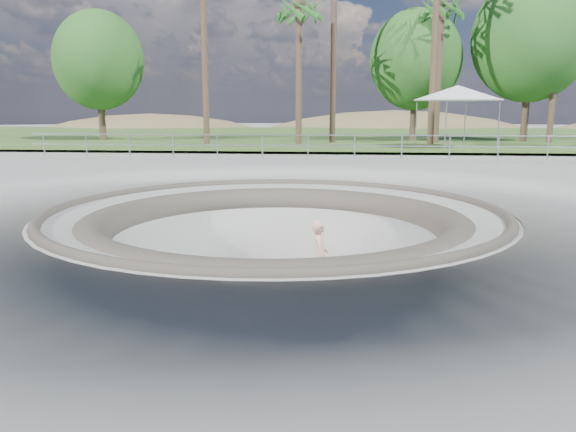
# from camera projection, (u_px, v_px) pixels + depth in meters

# --- Properties ---
(ground) EXTENTS (180.00, 180.00, 0.00)m
(ground) POSITION_uv_depth(u_px,v_px,m) (275.00, 211.00, 12.66)
(ground) COLOR gray
(ground) RESTS_ON ground
(skate_bowl) EXTENTS (14.00, 14.00, 4.10)m
(skate_bowl) POSITION_uv_depth(u_px,v_px,m) (276.00, 288.00, 13.00)
(skate_bowl) COLOR gray
(skate_bowl) RESTS_ON ground
(grass_strip) EXTENTS (180.00, 36.00, 0.12)m
(grass_strip) POSITION_uv_depth(u_px,v_px,m) (325.00, 135.00, 45.87)
(grass_strip) COLOR #3A5321
(grass_strip) RESTS_ON ground
(distant_hills) EXTENTS (103.20, 45.00, 28.60)m
(distant_hills) POSITION_uv_depth(u_px,v_px,m) (360.00, 186.00, 69.52)
(distant_hills) COLOR brown
(distant_hills) RESTS_ON ground
(safety_railing) EXTENTS (25.00, 0.06, 1.03)m
(safety_railing) POSITION_uv_depth(u_px,v_px,m) (308.00, 146.00, 24.27)
(safety_railing) COLOR #93949B
(safety_railing) RESTS_ON ground
(skateboard) EXTENTS (0.88, 0.29, 0.09)m
(skateboard) POSITION_uv_depth(u_px,v_px,m) (319.00, 293.00, 12.68)
(skateboard) COLOR #98673C
(skateboard) RESTS_ON ground
(skater) EXTENTS (0.44, 0.63, 1.65)m
(skater) POSITION_uv_depth(u_px,v_px,m) (320.00, 256.00, 12.53)
(skater) COLOR #E9AF97
(skater) RESTS_ON skateboard
(canopy_white) EXTENTS (5.93, 5.93, 3.21)m
(canopy_white) POSITION_uv_depth(u_px,v_px,m) (458.00, 93.00, 28.99)
(canopy_white) COLOR #93949B
(canopy_white) RESTS_ON ground
(palm_b) EXTENTS (2.60, 2.60, 8.74)m
(palm_b) POSITION_uv_depth(u_px,v_px,m) (299.00, 12.00, 31.46)
(palm_b) COLOR brown
(palm_b) RESTS_ON ground
(palm_d) EXTENTS (2.60, 2.60, 9.01)m
(palm_d) POSITION_uv_depth(u_px,v_px,m) (442.00, 10.00, 32.46)
(palm_d) COLOR brown
(palm_d) RESTS_ON ground
(bushy_tree_left) EXTENTS (5.79, 5.27, 8.36)m
(bushy_tree_left) POSITION_uv_depth(u_px,v_px,m) (98.00, 60.00, 36.00)
(bushy_tree_left) COLOR brown
(bushy_tree_left) RESTS_ON ground
(bushy_tree_mid) EXTENTS (5.78, 5.26, 8.34)m
(bushy_tree_mid) POSITION_uv_depth(u_px,v_px,m) (416.00, 60.00, 35.47)
(bushy_tree_mid) COLOR brown
(bushy_tree_mid) RESTS_ON ground
(bushy_tree_right) EXTENTS (7.12, 6.48, 10.28)m
(bushy_tree_right) POSITION_uv_depth(u_px,v_px,m) (531.00, 38.00, 34.31)
(bushy_tree_right) COLOR brown
(bushy_tree_right) RESTS_ON ground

